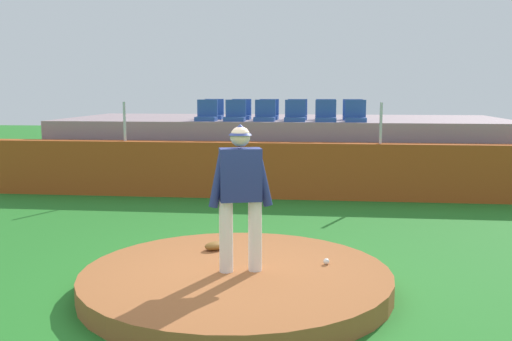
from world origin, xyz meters
TOP-DOWN VIEW (x-y plane):
  - ground_plane at (0.00, 0.00)m, footprint 60.00×60.00m
  - pitchers_mound at (0.00, 0.00)m, footprint 3.65×3.65m
  - pitcher at (0.06, -0.01)m, footprint 0.75×0.36m
  - baseball at (1.06, 0.36)m, footprint 0.07×0.07m
  - fielding_glove at (-0.41, 0.85)m, footprint 0.36×0.35m
  - brick_barrier at (0.00, 5.94)m, footprint 13.01×0.40m
  - fence_post_left at (-3.37, 5.94)m, footprint 0.06×0.06m
  - fence_post_right at (2.22, 5.94)m, footprint 0.06×0.06m
  - bleacher_platform at (0.00, 8.70)m, footprint 11.20×4.41m
  - stadium_chair_0 at (-1.74, 7.02)m, footprint 0.48×0.44m
  - stadium_chair_1 at (-1.05, 7.00)m, footprint 0.48×0.44m
  - stadium_chair_2 at (-0.35, 7.04)m, footprint 0.48×0.44m
  - stadium_chair_3 at (0.36, 7.00)m, footprint 0.48×0.44m
  - stadium_chair_4 at (1.06, 6.99)m, footprint 0.48×0.44m
  - stadium_chair_5 at (1.74, 7.00)m, footprint 0.48×0.44m
  - stadium_chair_6 at (-1.73, 7.92)m, footprint 0.48×0.44m
  - stadium_chair_7 at (-1.03, 7.90)m, footprint 0.48×0.44m
  - stadium_chair_8 at (-0.34, 7.89)m, footprint 0.48×0.44m
  - stadium_chair_9 at (0.37, 7.91)m, footprint 0.48×0.44m
  - stadium_chair_10 at (1.07, 7.91)m, footprint 0.48×0.44m
  - stadium_chair_11 at (1.73, 7.91)m, footprint 0.48×0.44m

SIDE VIEW (x-z plane):
  - ground_plane at x=0.00m, z-range 0.00..0.00m
  - pitchers_mound at x=0.00m, z-range 0.00..0.24m
  - baseball at x=1.06m, z-range 0.24..0.31m
  - fielding_glove at x=-0.41m, z-range 0.24..0.35m
  - brick_barrier at x=0.00m, z-range 0.00..1.22m
  - bleacher_platform at x=0.00m, z-range 0.00..1.62m
  - pitcher at x=0.06m, z-range 0.38..2.10m
  - fence_post_left at x=-3.37m, z-range 1.22..2.08m
  - fence_post_right at x=2.22m, z-range 1.22..2.08m
  - stadium_chair_0 at x=-1.74m, z-range 1.52..2.02m
  - stadium_chair_1 at x=-1.05m, z-range 1.52..2.02m
  - stadium_chair_2 at x=-0.35m, z-range 1.52..2.02m
  - stadium_chair_3 at x=0.36m, z-range 1.52..2.02m
  - stadium_chair_4 at x=1.06m, z-range 1.52..2.02m
  - stadium_chair_5 at x=1.74m, z-range 1.52..2.02m
  - stadium_chair_6 at x=-1.73m, z-range 1.52..2.02m
  - stadium_chair_7 at x=-1.03m, z-range 1.52..2.02m
  - stadium_chair_8 at x=-0.34m, z-range 1.52..2.02m
  - stadium_chair_9 at x=0.37m, z-range 1.52..2.02m
  - stadium_chair_10 at x=1.07m, z-range 1.52..2.02m
  - stadium_chair_11 at x=1.73m, z-range 1.52..2.02m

